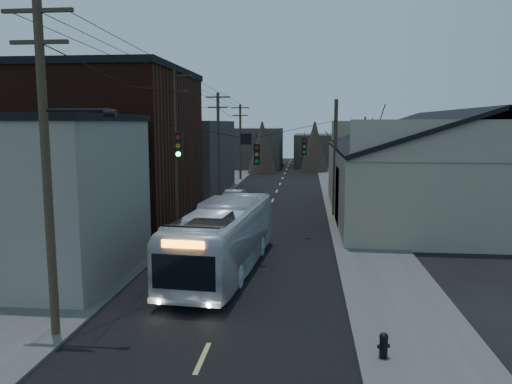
# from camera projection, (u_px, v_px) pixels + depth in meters

# --- Properties ---
(road_surface) EXTENTS (9.00, 110.00, 0.02)m
(road_surface) POSITION_uv_depth(u_px,v_px,m) (271.00, 204.00, 42.14)
(road_surface) COLOR black
(road_surface) RESTS_ON ground
(sidewalk_left) EXTENTS (4.00, 110.00, 0.12)m
(sidewalk_left) POSITION_uv_depth(u_px,v_px,m) (196.00, 202.00, 42.79)
(sidewalk_left) COLOR #474744
(sidewalk_left) RESTS_ON ground
(sidewalk_right) EXTENTS (4.00, 110.00, 0.12)m
(sidewalk_right) POSITION_uv_depth(u_px,v_px,m) (349.00, 205.00, 41.48)
(sidewalk_right) COLOR #474744
(sidewalk_right) RESTS_ON ground
(building_clapboard) EXTENTS (8.00, 8.00, 7.00)m
(building_clapboard) POSITION_uv_depth(u_px,v_px,m) (33.00, 199.00, 21.87)
(building_clapboard) COLOR gray
(building_clapboard) RESTS_ON ground
(building_brick) EXTENTS (10.00, 12.00, 10.00)m
(building_brick) POSITION_uv_depth(u_px,v_px,m) (108.00, 151.00, 32.61)
(building_brick) COLOR black
(building_brick) RESTS_ON ground
(building_left_far) EXTENTS (9.00, 14.00, 7.00)m
(building_left_far) POSITION_uv_depth(u_px,v_px,m) (178.00, 157.00, 48.53)
(building_left_far) COLOR #35302A
(building_left_far) RESTS_ON ground
(warehouse) EXTENTS (16.16, 20.60, 7.73)m
(warehouse) POSITION_uv_depth(u_px,v_px,m) (448.00, 181.00, 35.54)
(warehouse) COLOR gray
(warehouse) RESTS_ON ground
(building_far_left) EXTENTS (10.00, 12.00, 6.00)m
(building_far_left) POSITION_uv_depth(u_px,v_px,m) (249.00, 148.00, 76.82)
(building_far_left) COLOR #35302A
(building_far_left) RESTS_ON ground
(building_far_right) EXTENTS (12.00, 14.00, 5.00)m
(building_far_right) POSITION_uv_depth(u_px,v_px,m) (332.00, 150.00, 80.51)
(building_far_right) COLOR #35302A
(building_far_right) RESTS_ON ground
(bare_tree) EXTENTS (0.40, 0.40, 7.20)m
(bare_tree) POSITION_uv_depth(u_px,v_px,m) (363.00, 175.00, 31.14)
(bare_tree) COLOR black
(bare_tree) RESTS_ON ground
(utility_lines) EXTENTS (11.24, 45.28, 10.50)m
(utility_lines) POSITION_uv_depth(u_px,v_px,m) (223.00, 149.00, 36.00)
(utility_lines) COLOR #382B1E
(utility_lines) RESTS_ON ground
(bus) EXTENTS (3.66, 11.63, 3.19)m
(bus) POSITION_uv_depth(u_px,v_px,m) (224.00, 238.00, 22.89)
(bus) COLOR silver
(bus) RESTS_ON ground
(parked_car) EXTENTS (1.75, 4.20, 1.35)m
(parked_car) POSITION_uv_depth(u_px,v_px,m) (233.00, 198.00, 40.89)
(parked_car) COLOR #A0A2A8
(parked_car) RESTS_ON ground
(fire_hydrant) EXTENTS (0.37, 0.26, 0.76)m
(fire_hydrant) POSITION_uv_depth(u_px,v_px,m) (384.00, 344.00, 14.29)
(fire_hydrant) COLOR black
(fire_hydrant) RESTS_ON sidewalk_right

